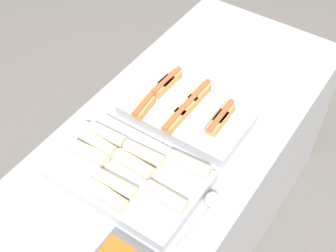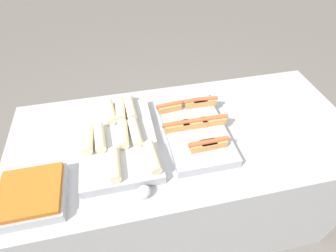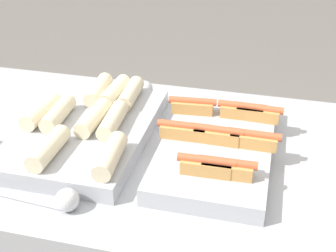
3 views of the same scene
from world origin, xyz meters
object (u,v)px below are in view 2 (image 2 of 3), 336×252
at_px(tray_hotdogs, 195,127).
at_px(tray_side_front, 32,195).
at_px(serving_spoon_far, 128,100).
at_px(serving_spoon_near, 142,192).
at_px(tray_wraps, 119,139).

height_order(tray_hotdogs, tray_side_front, tray_hotdogs).
xyz_separation_m(tray_hotdogs, serving_spoon_far, (-0.32, 0.31, -0.01)).
height_order(serving_spoon_near, serving_spoon_far, same).
distance_m(tray_wraps, serving_spoon_far, 0.32).
bearing_deg(serving_spoon_near, tray_wraps, 101.99).
bearing_deg(serving_spoon_near, tray_side_front, 169.91).
height_order(tray_hotdogs, serving_spoon_near, tray_hotdogs).
relative_size(tray_hotdogs, serving_spoon_far, 1.96).
distance_m(tray_wraps, serving_spoon_near, 0.33).
distance_m(tray_hotdogs, serving_spoon_far, 0.44).
bearing_deg(serving_spoon_far, serving_spoon_near, -90.66).
relative_size(tray_wraps, tray_side_front, 2.05).
bearing_deg(tray_side_front, serving_spoon_far, 50.31).
xyz_separation_m(serving_spoon_near, serving_spoon_far, (0.01, 0.63, -0.00)).
xyz_separation_m(tray_hotdogs, tray_wraps, (-0.39, 0.00, 0.00)).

